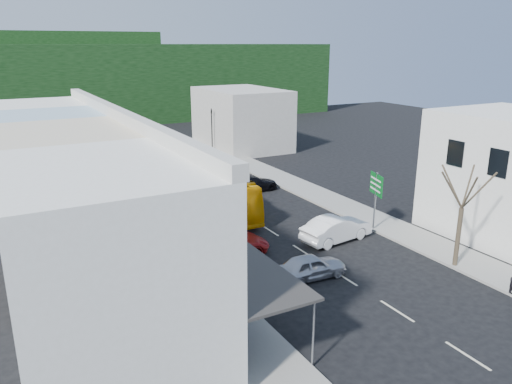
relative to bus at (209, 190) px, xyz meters
name	(u,v)px	position (x,y,z in m)	size (l,w,h in m)	color
ground	(303,251)	(1.84, -10.03, -1.55)	(120.00, 120.00, 0.00)	black
sidewalk_left	(136,221)	(-5.66, -0.03, -1.48)	(3.00, 52.00, 0.15)	gray
sidewalk_right	(311,192)	(9.34, -0.03, -1.48)	(3.00, 52.00, 0.15)	gray
shopfront_row	(67,196)	(-10.65, -5.03, 2.45)	(8.25, 30.00, 8.00)	silver
distant_block_left	(37,145)	(-10.16, 16.97, 1.45)	(8.00, 10.00, 6.00)	#B7B2A8
distant_block_right	(241,119)	(12.84, 19.97, 1.95)	(8.00, 12.00, 7.00)	#B7B2A8
hillside	(79,77)	(0.39, 55.06, 5.18)	(80.00, 26.00, 14.00)	black
bus	(209,190)	(0.00, 0.00, 0.00)	(2.50, 11.60, 3.10)	orange
car_silver	(311,266)	(0.23, -13.20, -0.85)	(1.80, 4.40, 1.40)	silver
car_white	(336,230)	(4.67, -9.58, -0.85)	(1.80, 4.40, 1.40)	white
car_red	(226,245)	(-2.56, -8.40, -0.85)	(1.90, 4.60, 1.40)	maroon
car_black_near	(252,183)	(5.13, 2.79, -0.85)	(1.84, 4.50, 1.40)	black
car_black_far	(168,175)	(-0.23, 8.82, -0.85)	(1.80, 4.40, 1.40)	black
pedestrian_left	(178,260)	(-6.00, -9.71, -0.55)	(0.60, 0.40, 1.70)	black
direction_sign	(375,202)	(8.00, -9.31, 0.47)	(0.72, 1.80, 4.04)	#055D1A
street_tree	(462,208)	(8.14, -15.97, 1.97)	(2.53, 2.53, 7.04)	#372E22
traffic_signal	(212,131)	(8.44, 18.71, 1.00)	(0.72, 1.11, 5.10)	black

